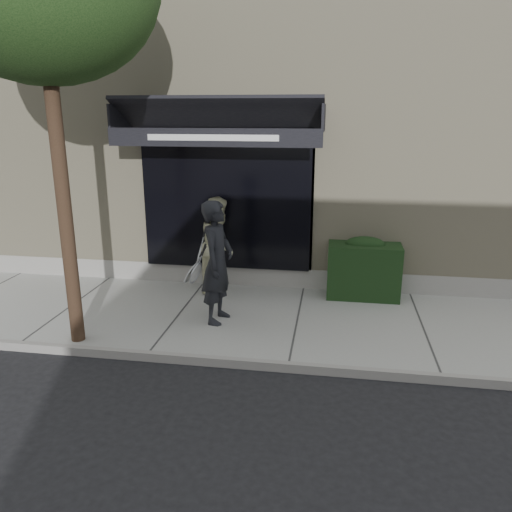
# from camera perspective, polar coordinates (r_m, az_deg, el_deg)

# --- Properties ---
(ground) EXTENTS (80.00, 80.00, 0.00)m
(ground) POSITION_cam_1_polar(r_m,az_deg,el_deg) (8.40, 4.75, -7.90)
(ground) COLOR black
(ground) RESTS_ON ground
(sidewalk) EXTENTS (20.00, 3.00, 0.12)m
(sidewalk) POSITION_cam_1_polar(r_m,az_deg,el_deg) (8.37, 4.76, -7.52)
(sidewalk) COLOR #979892
(sidewalk) RESTS_ON ground
(curb) EXTENTS (20.00, 0.10, 0.14)m
(curb) POSITION_cam_1_polar(r_m,az_deg,el_deg) (6.98, 3.75, -12.51)
(curb) COLOR gray
(curb) RESTS_ON ground
(building_facade) EXTENTS (14.30, 8.04, 5.64)m
(building_facade) POSITION_cam_1_polar(r_m,az_deg,el_deg) (12.64, 6.81, 12.97)
(building_facade) COLOR #C1B593
(building_facade) RESTS_ON ground
(hedge) EXTENTS (1.30, 0.70, 1.14)m
(hedge) POSITION_cam_1_polar(r_m,az_deg,el_deg) (9.34, 12.19, -1.39)
(hedge) COLOR black
(hedge) RESTS_ON sidewalk
(pedestrian_front) EXTENTS (0.74, 0.87, 1.99)m
(pedestrian_front) POSITION_cam_1_polar(r_m,az_deg,el_deg) (7.95, -4.46, -0.73)
(pedestrian_front) COLOR black
(pedestrian_front) RESTS_ON sidewalk
(pedestrian_back) EXTENTS (0.86, 1.01, 1.81)m
(pedestrian_back) POSITION_cam_1_polar(r_m,az_deg,el_deg) (9.35, -4.24, 1.29)
(pedestrian_back) COLOR beige
(pedestrian_back) RESTS_ON sidewalk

